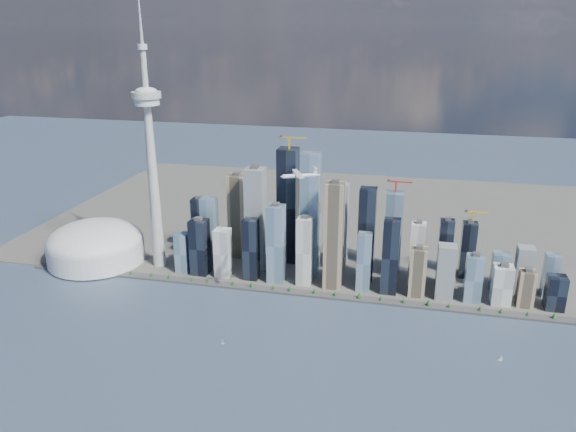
% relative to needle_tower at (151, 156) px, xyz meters
% --- Properties ---
extents(ground, '(4000.00, 4000.00, 0.00)m').
position_rel_needle_tower_xyz_m(ground, '(300.00, -310.00, -235.84)').
color(ground, '#334359').
rests_on(ground, ground).
extents(seawall, '(1100.00, 22.00, 4.00)m').
position_rel_needle_tower_xyz_m(seawall, '(300.00, -60.00, -233.84)').
color(seawall, '#383838').
rests_on(seawall, ground).
extents(land, '(1400.00, 900.00, 3.00)m').
position_rel_needle_tower_xyz_m(land, '(300.00, 390.00, -234.34)').
color(land, '#4C4C47').
rests_on(land, ground).
extents(shoreline_trees, '(960.53, 7.20, 8.80)m').
position_rel_needle_tower_xyz_m(shoreline_trees, '(300.00, -60.00, -227.06)').
color(shoreline_trees, '#3F2D1E').
rests_on(shoreline_trees, seawall).
extents(skyscraper_cluster, '(736.00, 142.00, 269.59)m').
position_rel_needle_tower_xyz_m(skyscraper_cluster, '(359.62, 26.82, -151.93)').
color(skyscraper_cluster, black).
rests_on(skyscraper_cluster, land).
extents(needle_tower, '(56.00, 56.00, 550.50)m').
position_rel_needle_tower_xyz_m(needle_tower, '(0.00, 0.00, 0.00)').
color(needle_tower, '#9E9E99').
rests_on(needle_tower, land).
extents(dome_stadium, '(200.00, 200.00, 86.00)m').
position_rel_needle_tower_xyz_m(dome_stadium, '(-140.00, -10.00, -196.40)').
color(dome_stadium, white).
rests_on(dome_stadium, land).
extents(airplane, '(61.45, 55.15, 15.75)m').
position_rel_needle_tower_xyz_m(airplane, '(334.30, -164.22, 23.72)').
color(airplane, silver).
rests_on(airplane, ground).
extents(sailboat_west, '(6.87, 3.68, 9.62)m').
position_rel_needle_tower_xyz_m(sailboat_west, '(230.30, -259.05, -232.75)').
color(sailboat_west, white).
rests_on(sailboat_west, ground).
extents(sailboat_east, '(7.65, 2.35, 10.61)m').
position_rel_needle_tower_xyz_m(sailboat_east, '(655.93, -208.60, -232.43)').
color(sailboat_east, white).
rests_on(sailboat_east, ground).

